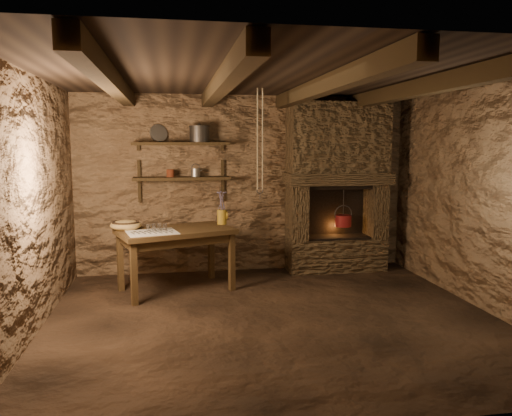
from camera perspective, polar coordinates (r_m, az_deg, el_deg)
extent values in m
plane|color=black|center=(5.16, 1.98, -12.51)|extent=(4.50, 4.50, 0.00)
cube|color=#503825|center=(6.84, -1.36, 2.75)|extent=(4.50, 0.04, 2.40)
cube|color=#503825|center=(2.97, 9.91, -3.52)|extent=(4.50, 0.04, 2.40)
cube|color=#503825|center=(4.94, -24.42, 0.28)|extent=(0.04, 4.00, 2.40)
cube|color=#503825|center=(5.77, 24.49, 1.21)|extent=(0.04, 4.00, 2.40)
cube|color=black|center=(4.89, 2.11, 14.96)|extent=(4.50, 4.00, 0.04)
cube|color=black|center=(4.81, -16.22, 13.73)|extent=(0.14, 3.95, 0.16)
cube|color=black|center=(4.80, -3.92, 14.01)|extent=(0.14, 3.95, 0.16)
cube|color=black|center=(5.00, 7.89, 13.69)|extent=(0.14, 3.95, 0.16)
cube|color=black|center=(5.39, 18.35, 12.94)|extent=(0.14, 3.95, 0.16)
cube|color=black|center=(6.60, -8.49, 3.37)|extent=(1.25, 0.30, 0.04)
cube|color=black|center=(6.59, -8.56, 7.27)|extent=(1.25, 0.30, 0.04)
cube|color=#392B1C|center=(7.05, 9.09, -5.22)|extent=(1.35, 0.45, 0.45)
cube|color=#392B1C|center=(6.79, 4.69, -0.50)|extent=(0.23, 0.45, 0.75)
cube|color=#392B1C|center=(7.15, 13.46, -0.28)|extent=(0.23, 0.45, 0.75)
cube|color=#392B1C|center=(6.87, 9.35, 3.34)|extent=(1.43, 0.51, 0.16)
cube|color=#392B1C|center=(6.89, 9.36, 7.93)|extent=(1.35, 0.45, 0.94)
cube|color=black|center=(7.13, 8.69, -0.18)|extent=(0.90, 0.06, 0.75)
cube|color=#302111|center=(5.99, -9.18, -2.66)|extent=(1.48, 1.13, 0.06)
cube|color=#302111|center=(6.00, -9.17, -3.45)|extent=(1.34, 0.99, 0.09)
cube|color=beige|center=(5.79, -11.79, -2.75)|extent=(0.63, 0.55, 0.01)
cylinder|color=#AF8621|center=(6.27, -3.92, -1.02)|extent=(0.13, 0.13, 0.18)
torus|color=#AF8621|center=(6.27, -3.36, -0.84)|extent=(0.02, 0.10, 0.10)
ellipsoid|color=#9C7D43|center=(6.09, -14.67, -1.95)|extent=(0.48, 0.48, 0.13)
cylinder|color=#312E2B|center=(6.60, -6.49, 8.32)|extent=(0.27, 0.27, 0.19)
cylinder|color=#A6A7A2|center=(6.69, -11.08, 8.39)|extent=(0.25, 0.18, 0.23)
cylinder|color=#602413|center=(6.60, -9.76, 3.94)|extent=(0.11, 0.11, 0.10)
cylinder|color=maroon|center=(6.95, 9.93, -1.45)|extent=(0.25, 0.25, 0.16)
torus|color=#312E2B|center=(6.94, 9.94, -0.68)|extent=(0.25, 0.02, 0.25)
cylinder|color=#312E2B|center=(6.92, 9.97, 0.52)|extent=(0.01, 0.01, 0.44)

